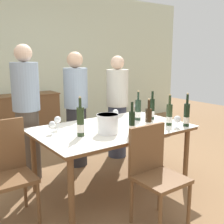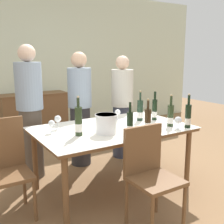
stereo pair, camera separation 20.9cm
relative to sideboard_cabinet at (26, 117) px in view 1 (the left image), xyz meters
The scene contains 22 objects.
ground_plane 2.58m from the sideboard_cabinet, 86.65° to the right, with size 12.00×12.00×0.00m, color olive.
back_wall 1.03m from the sideboard_cabinet, 62.90° to the left, with size 8.00×0.10×2.80m.
sideboard_cabinet is the anchor object (origin of this frame).
dining_table 2.55m from the sideboard_cabinet, 86.65° to the right, with size 1.74×1.10×0.75m.
ice_bucket 2.74m from the sideboard_cabinet, 90.63° to the right, with size 0.24×0.24×0.20m.
wine_bottle_0 2.98m from the sideboard_cabinet, 75.14° to the right, with size 0.07×0.07×0.37m.
wine_bottle_1 3.16m from the sideboard_cabinet, 73.68° to the right, with size 0.07×0.07×0.39m.
wine_bottle_2 2.55m from the sideboard_cabinet, 75.45° to the right, with size 0.08×0.08×0.38m.
wine_bottle_3 2.69m from the sideboard_cabinet, 96.78° to the right, with size 0.08×0.08×0.41m.
wine_bottle_4 2.96m from the sideboard_cabinet, 82.65° to the right, with size 0.07×0.07×0.36m.
wine_bottle_5 2.93m from the sideboard_cabinet, 87.23° to the right, with size 0.07×0.07×0.35m.
wine_bottle_6 2.67m from the sideboard_cabinet, 72.19° to the right, with size 0.06×0.06×0.36m.
wine_glass_0 3.09m from the sideboard_cabinet, 75.84° to the right, with size 0.08×0.08×0.14m.
wine_glass_1 2.31m from the sideboard_cabinet, 79.16° to the right, with size 0.08×0.08×0.13m.
wine_glass_2 2.34m from the sideboard_cabinet, 99.95° to the right, with size 0.08×0.08×0.15m.
wine_glass_3 2.32m from the sideboard_cabinet, 66.33° to the right, with size 0.08×0.08×0.14m.
wine_glass_4 2.47m from the sideboard_cabinet, 102.12° to the right, with size 0.07×0.07×0.14m.
chair_left_end 2.65m from the sideboard_cabinet, 112.56° to the right, with size 0.42×0.42×0.96m.
chair_near_front 3.32m from the sideboard_cabinet, 88.81° to the right, with size 0.42×0.42×0.93m.
person_host 1.84m from the sideboard_cabinet, 107.73° to the right, with size 0.33×0.33×1.69m.
person_guest_left 1.70m from the sideboard_cabinet, 84.01° to the right, with size 0.33×0.33×1.61m.
person_guest_right 1.93m from the sideboard_cabinet, 63.39° to the right, with size 0.33×0.33×1.55m.
Camera 1 is at (-1.82, -2.52, 1.57)m, focal length 45.00 mm.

